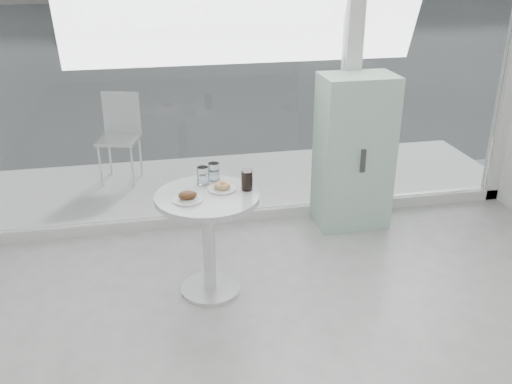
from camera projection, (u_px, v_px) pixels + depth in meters
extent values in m
cube|color=silver|center=(249.00, 214.00, 5.25)|extent=(5.00, 0.12, 0.10)
cube|color=silver|center=(352.00, 51.00, 4.83)|extent=(0.14, 0.14, 3.00)
cube|color=white|center=(153.00, 71.00, 4.56)|extent=(3.21, 0.02, 2.60)
cube|color=white|center=(435.00, 59.00, 5.01)|extent=(1.41, 0.02, 2.60)
cylinder|color=silver|center=(211.00, 288.00, 4.19)|extent=(0.44, 0.44, 0.03)
cylinder|color=silver|center=(209.00, 246.00, 4.04)|extent=(0.09, 0.09, 0.70)
cylinder|color=white|center=(207.00, 197.00, 3.89)|extent=(0.72, 0.72, 0.04)
cube|color=silver|center=(235.00, 183.00, 5.98)|extent=(5.60, 1.60, 0.05)
cube|color=#383838|center=(167.00, 28.00, 16.93)|extent=(40.00, 24.00, 0.00)
cube|color=#93BBA7|center=(354.00, 152.00, 4.94)|extent=(0.62, 0.42, 1.35)
cube|color=#333333|center=(363.00, 161.00, 4.75)|extent=(0.04, 0.02, 0.20)
cylinder|color=silver|center=(100.00, 166.00, 5.77)|extent=(0.02, 0.02, 0.44)
cylinder|color=silver|center=(132.00, 167.00, 5.75)|extent=(0.02, 0.02, 0.44)
cylinder|color=silver|center=(110.00, 155.00, 6.07)|extent=(0.02, 0.02, 0.44)
cylinder|color=silver|center=(140.00, 155.00, 6.05)|extent=(0.02, 0.02, 0.44)
cube|color=silver|center=(119.00, 139.00, 5.82)|extent=(0.48, 0.48, 0.03)
cube|color=silver|center=(122.00, 112.00, 5.89)|extent=(0.38, 0.12, 0.44)
imported|color=white|center=(145.00, 7.00, 15.92)|extent=(4.14, 2.57, 1.32)
imported|color=#B1B4B9|center=(245.00, 1.00, 16.36)|extent=(4.85, 2.09, 1.55)
cylinder|color=silver|center=(188.00, 200.00, 3.79)|extent=(0.20, 0.20, 0.01)
cube|color=white|center=(191.00, 199.00, 3.78)|extent=(0.10, 0.09, 0.00)
ellipsoid|color=#351C0E|center=(187.00, 195.00, 3.78)|extent=(0.12, 0.10, 0.05)
ellipsoid|color=#351C0E|center=(192.00, 194.00, 3.80)|extent=(0.06, 0.06, 0.03)
cylinder|color=silver|center=(222.00, 189.00, 3.96)|extent=(0.20, 0.20, 0.01)
torus|color=tan|center=(222.00, 186.00, 3.95)|extent=(0.12, 0.12, 0.04)
cylinder|color=white|center=(203.00, 176.00, 4.03)|extent=(0.08, 0.08, 0.13)
cylinder|color=white|center=(203.00, 179.00, 4.04)|extent=(0.07, 0.07, 0.07)
cylinder|color=white|center=(214.00, 172.00, 4.09)|extent=(0.08, 0.08, 0.13)
cylinder|color=white|center=(214.00, 175.00, 4.10)|extent=(0.07, 0.07, 0.07)
cylinder|color=white|center=(247.00, 180.00, 3.93)|extent=(0.08, 0.08, 0.15)
cylinder|color=black|center=(247.00, 181.00, 3.93)|extent=(0.07, 0.07, 0.14)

